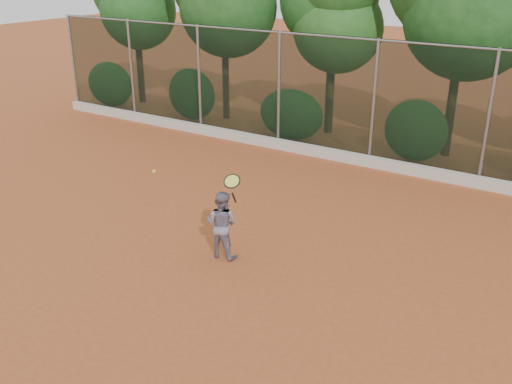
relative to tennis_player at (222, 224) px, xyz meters
The scene contains 6 objects.
ground 0.90m from the tennis_player, 44.96° to the right, with size 80.00×80.00×0.00m, color #A44F26.
concrete_curb 6.45m from the tennis_player, 86.34° to the left, with size 24.00×0.20×0.30m, color beige.
tennis_player is the anchor object (origin of this frame).
chainlink_fence 6.71m from the tennis_player, 86.44° to the left, with size 24.09×0.09×3.50m.
tennis_racket 1.09m from the tennis_player, 25.01° to the right, with size 0.38×0.35×0.59m.
tennis_ball_in_flight 1.65m from the tennis_player, 154.10° to the right, with size 0.07×0.07×0.07m.
Camera 1 is at (5.49, -7.64, 5.53)m, focal length 40.00 mm.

